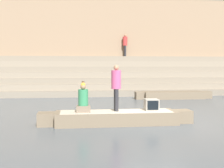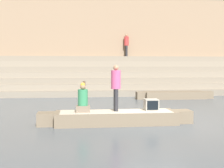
{
  "view_description": "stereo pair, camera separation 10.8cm",
  "coord_description": "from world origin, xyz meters",
  "views": [
    {
      "loc": [
        -3.08,
        -11.01,
        2.09
      ],
      "look_at": [
        -1.54,
        1.05,
        1.36
      ],
      "focal_mm": 50.0,
      "sensor_mm": 36.0,
      "label": 1
    },
    {
      "loc": [
        -2.97,
        -11.03,
        2.09
      ],
      "look_at": [
        -1.54,
        1.05,
        1.36
      ],
      "focal_mm": 50.0,
      "sensor_mm": 36.0,
      "label": 2
    }
  ],
  "objects": [
    {
      "name": "rowboat_main",
      "position": [
        -1.54,
        -0.15,
        0.24
      ],
      "size": [
        5.47,
        1.3,
        0.46
      ],
      "rotation": [
        0.0,
        0.0,
        -0.01
      ],
      "color": "#756651",
      "rests_on": "ground"
    },
    {
      "name": "back_wall",
      "position": [
        0.0,
        13.87,
        3.63
      ],
      "size": [
        34.2,
        1.28,
        7.32
      ],
      "color": "#937A60",
      "rests_on": "ground"
    },
    {
      "name": "ghat_steps",
      "position": [
        0.0,
        11.84,
        1.0
      ],
      "size": [
        36.0,
        4.01,
        2.79
      ],
      "color": "gray",
      "rests_on": "ground"
    },
    {
      "name": "moored_boat_shore",
      "position": [
        3.19,
        7.77,
        0.24
      ],
      "size": [
        4.85,
        1.13,
        0.46
      ],
      "rotation": [
        0.0,
        0.0,
        0.08
      ],
      "color": "#756651",
      "rests_on": "ground"
    },
    {
      "name": "person_standing",
      "position": [
        -1.53,
        -0.02,
        1.4
      ],
      "size": [
        0.34,
        0.34,
        1.64
      ],
      "rotation": [
        0.0,
        0.0,
        -0.18
      ],
      "color": "#28282D",
      "rests_on": "rowboat_main"
    },
    {
      "name": "person_on_steps",
      "position": [
        1.0,
        12.99,
        3.77
      ],
      "size": [
        0.35,
        0.35,
        1.71
      ],
      "rotation": [
        0.0,
        0.0,
        3.91
      ],
      "color": "#28282D",
      "rests_on": "ghat_steps"
    },
    {
      "name": "ground_plane",
      "position": [
        0.0,
        0.0,
        0.0
      ],
      "size": [
        120.0,
        120.0,
        0.0
      ],
      "primitive_type": "plane",
      "color": "#4C5660"
    },
    {
      "name": "tv_set",
      "position": [
        -0.24,
        -0.04,
        0.66
      ],
      "size": [
        0.48,
        0.44,
        0.41
      ],
      "rotation": [
        0.0,
        0.0,
        0.07
      ],
      "color": "#9E998E",
      "rests_on": "rowboat_main"
    },
    {
      "name": "mooring_post",
      "position": [
        -2.45,
        7.44,
        0.58
      ],
      "size": [
        0.15,
        0.15,
        1.15
      ],
      "primitive_type": "cylinder",
      "color": "brown",
      "rests_on": "ground"
    },
    {
      "name": "person_rowing",
      "position": [
        -2.71,
        -0.2,
        0.86
      ],
      "size": [
        0.48,
        0.38,
        1.03
      ],
      "rotation": [
        0.0,
        0.0,
        -0.2
      ],
      "color": "#756656",
      "rests_on": "rowboat_main"
    }
  ]
}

